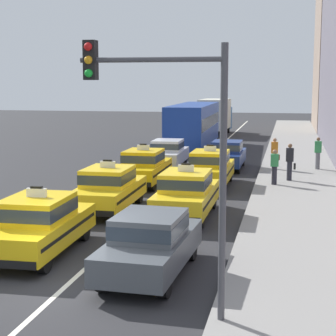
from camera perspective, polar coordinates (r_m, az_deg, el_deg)
name	(u,v)px	position (r m, az deg, el deg)	size (l,w,h in m)	color
ground_plane	(62,290)	(13.79, -10.52, -11.86)	(160.00, 160.00, 0.00)	#2B2B2D
lane_stripe_left_right	(197,167)	(32.66, 2.95, 0.13)	(0.14, 80.00, 0.01)	silver
sidewalk_curb	(299,184)	(27.32, 12.95, -1.58)	(4.00, 90.00, 0.15)	gray
taxi_left_nearest	(39,224)	(16.34, -12.76, -5.46)	(1.92, 4.60, 1.96)	black
taxi_left_second	(109,188)	(21.38, -5.94, -2.00)	(1.87, 4.58, 1.96)	black
taxi_left_third	(144,166)	(26.74, -2.43, 0.16)	(1.86, 4.58, 1.96)	black
sedan_left_fourth	(168,153)	(32.23, -0.01, 1.55)	(1.84, 4.33, 1.58)	black
bus_left_fifth	(194,124)	(41.49, 2.59, 4.45)	(2.78, 11.26, 3.22)	black
box_truck_left_sixth	(216,115)	(53.15, 4.81, 5.28)	(2.44, 7.02, 3.27)	black
sedan_right_nearest	(150,242)	(14.27, -1.78, -7.42)	(1.94, 4.37, 1.58)	black
taxi_right_second	(186,193)	(20.35, 1.84, -2.49)	(1.83, 4.57, 1.96)	black
taxi_right_third	(210,168)	(26.38, 4.23, 0.03)	(1.82, 4.56, 1.96)	black
sedan_right_fourth	(227,154)	(31.78, 5.93, 1.40)	(1.79, 4.31, 1.58)	black
pedestrian_near_crosswalk	(290,162)	(27.67, 12.09, 0.59)	(0.47, 0.24, 1.76)	#23232D
pedestrian_mid_block	(318,153)	(31.69, 14.76, 1.46)	(0.36, 0.24, 1.72)	slate
pedestrian_by_storefront	(275,154)	(31.19, 10.62, 1.43)	(0.47, 0.24, 1.68)	slate
pedestrian_trailing	(274,167)	(26.44, 10.60, 0.12)	(0.36, 0.24, 1.61)	#23232D
traffic_light_pole	(173,133)	(10.91, 0.52, 3.56)	(2.87, 0.33, 5.58)	#47474C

